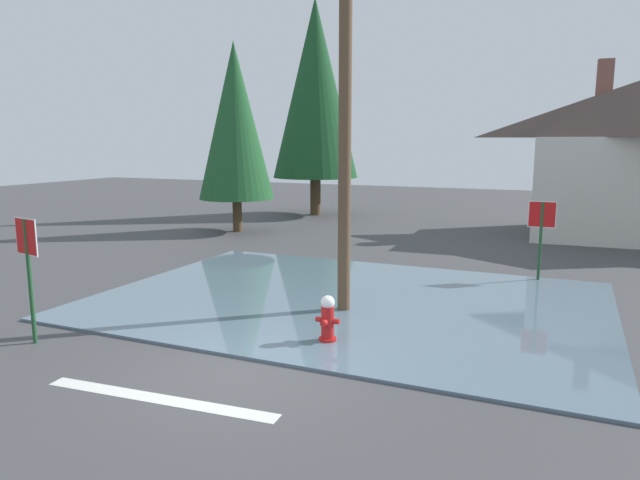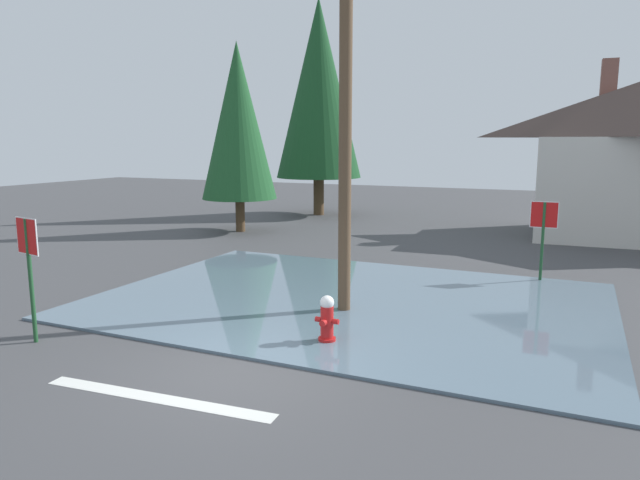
# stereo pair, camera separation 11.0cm
# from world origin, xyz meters

# --- Properties ---
(ground_plane) EXTENTS (80.00, 80.00, 0.10)m
(ground_plane) POSITION_xyz_m (0.00, 0.00, -0.05)
(ground_plane) COLOR #424244
(flood_puddle) EXTENTS (11.79, 8.51, 0.06)m
(flood_puddle) POSITION_xyz_m (0.16, 4.66, 0.03)
(flood_puddle) COLOR slate
(flood_puddle) RESTS_ON ground
(lane_stop_bar) EXTENTS (3.91, 0.57, 0.01)m
(lane_stop_bar) POSITION_xyz_m (-0.56, -1.47, 0.00)
(lane_stop_bar) COLOR silver
(lane_stop_bar) RESTS_ON ground
(stop_sign_near) EXTENTS (0.69, 0.16, 2.41)m
(stop_sign_near) POSITION_xyz_m (-4.31, -0.44, 1.71)
(stop_sign_near) COLOR #1E4C28
(stop_sign_near) RESTS_ON ground
(fire_hydrant) EXTENTS (0.47, 0.40, 0.94)m
(fire_hydrant) POSITION_xyz_m (0.83, 1.77, 0.46)
(fire_hydrant) COLOR red
(fire_hydrant) RESTS_ON ground
(utility_pole) EXTENTS (1.60, 0.28, 7.63)m
(utility_pole) POSITION_xyz_m (0.36, 3.84, 3.99)
(utility_pole) COLOR brown
(utility_pole) RESTS_ON ground
(stop_sign_far) EXTENTS (0.72, 0.08, 2.22)m
(stop_sign_far) POSITION_xyz_m (4.23, 8.63, 1.58)
(stop_sign_far) COLOR #1E4C28
(stop_sign_far) RESTS_ON ground
(pine_tree_tall_left) EXTENTS (3.14, 3.14, 7.84)m
(pine_tree_tall_left) POSITION_xyz_m (-8.07, 13.04, 4.61)
(pine_tree_tall_left) COLOR #4C3823
(pine_tree_tall_left) RESTS_ON ground
(pine_tree_mid_left) EXTENTS (4.35, 4.35, 10.87)m
(pine_tree_mid_left) POSITION_xyz_m (-7.33, 19.55, 6.40)
(pine_tree_mid_left) COLOR #4C3823
(pine_tree_mid_left) RESTS_ON ground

